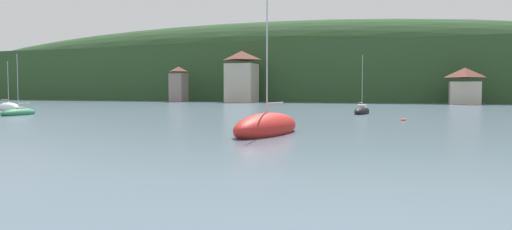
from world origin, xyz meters
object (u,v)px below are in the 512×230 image
(shore_building_central, at_px, (465,86))
(sailboat_far_2, at_px, (9,108))
(mooring_buoy_near, at_px, (403,121))
(sailboat_far_5, at_px, (362,111))
(shore_building_west, at_px, (179,85))
(sailboat_mid_0, at_px, (267,127))
(sailboat_far_1, at_px, (18,113))
(shore_building_westcentral, at_px, (242,77))

(shore_building_central, distance_m, sailboat_far_2, 74.55)
(sailboat_far_2, height_order, mooring_buoy_near, sailboat_far_2)
(sailboat_far_5, xyz_separation_m, mooring_buoy_near, (4.72, -10.72, -0.30))
(shore_building_west, xyz_separation_m, mooring_buoy_near, (48.99, -50.37, -3.76))
(shore_building_west, distance_m, sailboat_mid_0, 77.85)
(sailboat_far_1, distance_m, sailboat_far_2, 12.87)
(shore_building_central, relative_size, sailboat_far_1, 0.99)
(sailboat_far_2, relative_size, mooring_buoy_near, 16.71)
(shore_building_westcentral, distance_m, sailboat_far_2, 49.29)
(sailboat_mid_0, bearing_deg, shore_building_westcentral, -151.31)
(shore_building_central, relative_size, mooring_buoy_near, 16.60)
(sailboat_far_2, distance_m, mooring_buoy_near, 48.98)
(shore_building_west, xyz_separation_m, shore_building_westcentral, (14.53, 1.01, 1.51))
(sailboat_mid_0, xyz_separation_m, sailboat_far_5, (2.72, 26.10, -0.11))
(shore_building_westcentral, height_order, sailboat_far_5, shore_building_westcentral)
(sailboat_far_1, bearing_deg, sailboat_far_2, -133.34)
(shore_building_central, relative_size, sailboat_far_2, 0.99)
(shore_building_west, distance_m, sailboat_far_1, 55.09)
(shore_building_westcentral, height_order, sailboat_far_1, shore_building_westcentral)
(sailboat_far_1, bearing_deg, sailboat_far_5, 108.72)
(shore_building_west, relative_size, sailboat_mid_0, 0.82)
(sailboat_far_2, bearing_deg, sailboat_far_5, 29.79)
(shore_building_westcentral, xyz_separation_m, shore_building_central, (43.59, -0.05, -2.00))
(shore_building_westcentral, xyz_separation_m, mooring_buoy_near, (34.46, -51.38, -5.27))
(shore_building_west, height_order, mooring_buoy_near, shore_building_west)
(shore_building_westcentral, relative_size, sailboat_mid_0, 1.16)
(sailboat_mid_0, distance_m, sailboat_far_2, 45.85)
(shore_building_westcentral, xyz_separation_m, sailboat_far_5, (29.74, -40.66, -4.97))
(sailboat_far_1, xyz_separation_m, mooring_buoy_near, (38.80, 3.66, -0.26))
(shore_building_west, height_order, shore_building_westcentral, shore_building_westcentral)
(sailboat_far_1, bearing_deg, shore_building_westcentral, 171.33)
(sailboat_far_2, height_order, sailboat_far_5, sailboat_far_5)
(sailboat_far_1, relative_size, mooring_buoy_near, 16.80)
(sailboat_far_2, xyz_separation_m, sailboat_far_5, (44.06, 6.25, -0.03))
(sailboat_far_2, bearing_deg, sailboat_mid_0, -3.94)
(shore_building_west, distance_m, mooring_buoy_near, 70.37)
(mooring_buoy_near, bearing_deg, sailboat_far_1, -174.62)
(shore_building_west, bearing_deg, shore_building_westcentral, 3.98)
(shore_building_west, xyz_separation_m, sailboat_far_1, (10.19, -54.03, -3.50))
(sailboat_far_5, bearing_deg, shore_building_central, -13.13)
(shore_building_west, relative_size, sailboat_far_2, 1.15)
(sailboat_mid_0, xyz_separation_m, sailboat_far_2, (-41.33, 19.85, -0.09))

